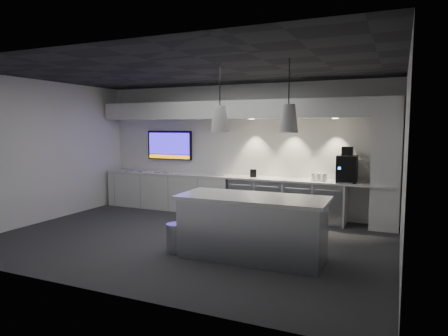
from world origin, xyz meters
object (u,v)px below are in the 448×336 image
at_px(wall_tv, 170,145).
at_px(bin, 176,238).
at_px(coffee_machine, 347,168).
at_px(island, 252,227).

distance_m(wall_tv, bin, 4.02).
bearing_deg(coffee_machine, wall_tv, 175.19).
relative_size(island, coffee_machine, 3.19).
height_order(wall_tv, island, wall_tv).
relative_size(wall_tv, island, 0.54).
distance_m(island, bin, 1.27).
bearing_deg(wall_tv, bin, -56.99).
relative_size(bin, coffee_machine, 0.64).
bearing_deg(wall_tv, coffee_machine, -3.24).
bearing_deg(bin, wall_tv, 123.01).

